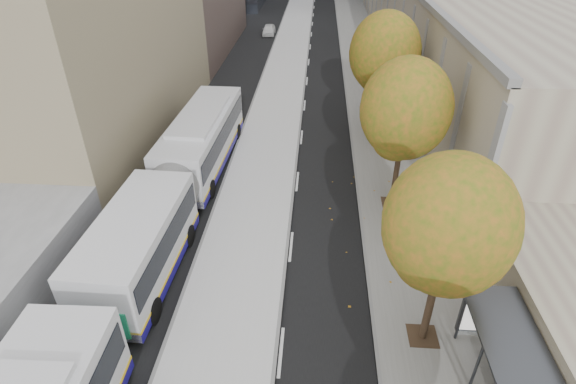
{
  "coord_description": "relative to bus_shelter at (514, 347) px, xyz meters",
  "views": [
    {
      "loc": [
        -0.68,
        1.42,
        13.68
      ],
      "look_at": [
        -1.85,
        18.9,
        2.5
      ],
      "focal_mm": 28.0,
      "sensor_mm": 36.0,
      "label": 1
    }
  ],
  "objects": [
    {
      "name": "bus_far",
      "position": [
        -13.35,
        10.43,
        -0.44
      ],
      "size": [
        3.5,
        19.32,
        3.2
      ],
      "rotation": [
        0.0,
        0.0,
        -0.04
      ],
      "color": "silver",
      "rests_on": "ground"
    },
    {
      "name": "tree_d",
      "position": [
        -2.09,
        11.04,
        3.28
      ],
      "size": [
        4.4,
        4.4,
        7.6
      ],
      "color": "#2C2316",
      "rests_on": "sidewalk"
    },
    {
      "name": "tree_e",
      "position": [
        -2.09,
        20.04,
        3.5
      ],
      "size": [
        4.6,
        4.6,
        7.92
      ],
      "color": "#2C2316",
      "rests_on": "sidewalk"
    },
    {
      "name": "tree_c",
      "position": [
        -2.09,
        2.04,
        3.06
      ],
      "size": [
        4.2,
        4.2,
        7.28
      ],
      "color": "#2C2316",
      "rests_on": "sidewalk"
    },
    {
      "name": "bus_platform",
      "position": [
        -9.56,
        24.04,
        -2.11
      ],
      "size": [
        4.25,
        150.0,
        0.15
      ],
      "primitive_type": "cube",
      "color": "#BCBCBC",
      "rests_on": "ground"
    },
    {
      "name": "sidewalk",
      "position": [
        -1.56,
        24.04,
        -2.15
      ],
      "size": [
        4.75,
        150.0,
        0.08
      ],
      "primitive_type": "cube",
      "color": "slate",
      "rests_on": "ground"
    },
    {
      "name": "distant_car",
      "position": [
        -12.67,
        48.49,
        -1.57
      ],
      "size": [
        1.5,
        3.66,
        1.24
      ],
      "primitive_type": "imported",
      "rotation": [
        0.0,
        0.0,
        0.01
      ],
      "color": "silver",
      "rests_on": "ground"
    },
    {
      "name": "bus_shelter",
      "position": [
        0.0,
        0.0,
        0.0
      ],
      "size": [
        1.9,
        4.4,
        2.53
      ],
      "color": "#383A3F",
      "rests_on": "sidewalk"
    }
  ]
}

